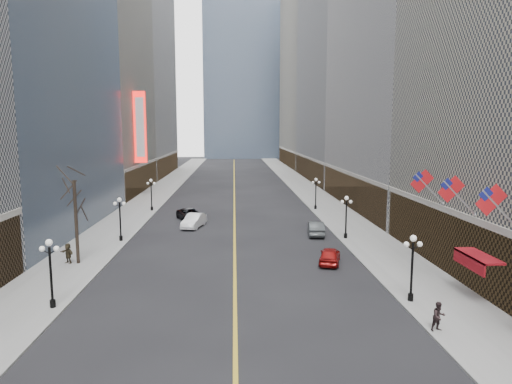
{
  "coord_description": "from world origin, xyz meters",
  "views": [
    {
      "loc": [
        -0.01,
        1.15,
        11.54
      ],
      "look_at": [
        1.07,
        23.34,
        8.52
      ],
      "focal_mm": 32.0,
      "sensor_mm": 36.0,
      "label": 1
    }
  ],
  "objects": [
    {
      "name": "bldg_west_d",
      "position": [
        -29.92,
        121.0,
        36.17
      ],
      "size": [
        26.6,
        38.6,
        72.8
      ],
      "color": "#BCBAB2",
      "rests_on": "ground"
    },
    {
      "name": "flag_5",
      "position": [
        15.31,
        37.0,
        7.29
      ],
      "size": [
        2.87,
        0.12,
        2.87
      ],
      "color": "#B2B2B7",
      "rests_on": "ground"
    },
    {
      "name": "car_sb_far",
      "position": [
        9.0,
        50.12,
        0.78
      ],
      "size": [
        2.16,
        4.87,
        1.55
      ],
      "primitive_type": "imported",
      "rotation": [
        0.0,
        0.0,
        3.03
      ],
      "color": "#424749",
      "rests_on": "ground"
    },
    {
      "name": "theatre_marquee",
      "position": [
        -15.88,
        80.0,
        12.0
      ],
      "size": [
        2.0,
        0.55,
        12.0
      ],
      "color": "red",
      "rests_on": "ground"
    },
    {
      "name": "streetlamp_west_2",
      "position": [
        -11.8,
        48.0,
        2.9
      ],
      "size": [
        1.26,
        0.44,
        4.52
      ],
      "color": "black",
      "rests_on": "sidewalk_west"
    },
    {
      "name": "lane_line",
      "position": [
        0.0,
        80.0,
        0.01
      ],
      "size": [
        0.25,
        200.0,
        0.02
      ],
      "primitive_type": "cube",
      "color": "gold",
      "rests_on": "ground"
    },
    {
      "name": "sidewalk_east",
      "position": [
        14.0,
        70.0,
        0.07
      ],
      "size": [
        6.0,
        230.0,
        0.15
      ],
      "primitive_type": "cube",
      "color": "gray",
      "rests_on": "ground"
    },
    {
      "name": "ped_east_walk",
      "position": [
        11.6,
        25.38,
        1.0
      ],
      "size": [
        0.91,
        0.63,
        1.71
      ],
      "primitive_type": "imported",
      "rotation": [
        0.0,
        0.0,
        0.23
      ],
      "color": "black",
      "rests_on": "sidewalk_east"
    },
    {
      "name": "car_nb_mid",
      "position": [
        -4.83,
        54.84,
        0.81
      ],
      "size": [
        2.87,
        5.2,
        1.62
      ],
      "primitive_type": "imported",
      "rotation": [
        0.0,
        0.0,
        -0.25
      ],
      "color": "white",
      "rests_on": "ground"
    },
    {
      "name": "flag_4",
      "position": [
        15.31,
        32.0,
        7.29
      ],
      "size": [
        2.87,
        0.12,
        2.87
      ],
      "color": "#B2B2B7",
      "rests_on": "ground"
    },
    {
      "name": "awning_c",
      "position": [
        16.11,
        30.0,
        3.08
      ],
      "size": [
        1.4,
        4.0,
        0.93
      ],
      "color": "maroon",
      "rests_on": "ground"
    },
    {
      "name": "bldg_east_c",
      "position": [
        29.88,
        106.0,
        24.18
      ],
      "size": [
        26.6,
        40.6,
        48.8
      ],
      "color": "#969699",
      "rests_on": "ground"
    },
    {
      "name": "streetlamp_west_1",
      "position": [
        -11.8,
        30.0,
        2.9
      ],
      "size": [
        1.26,
        0.44,
        4.52
      ],
      "color": "black",
      "rests_on": "sidewalk_west"
    },
    {
      "name": "tree_west_far",
      "position": [
        -13.5,
        40.0,
        6.24
      ],
      "size": [
        3.6,
        3.6,
        7.92
      ],
      "color": "#2D231C",
      "rests_on": "sidewalk_west"
    },
    {
      "name": "streetlamp_east_3",
      "position": [
        11.8,
        66.0,
        2.9
      ],
      "size": [
        1.26,
        0.44,
        4.52
      ],
      "color": "black",
      "rests_on": "sidewalk_east"
    },
    {
      "name": "streetlamp_east_1",
      "position": [
        11.8,
        30.0,
        2.9
      ],
      "size": [
        1.26,
        0.44,
        4.52
      ],
      "color": "black",
      "rests_on": "sidewalk_east"
    },
    {
      "name": "streetlamp_east_2",
      "position": [
        11.8,
        48.0,
        2.9
      ],
      "size": [
        1.26,
        0.44,
        4.52
      ],
      "color": "black",
      "rests_on": "sidewalk_east"
    },
    {
      "name": "streetlamp_west_3",
      "position": [
        -11.8,
        66.0,
        2.9
      ],
      "size": [
        1.26,
        0.44,
        4.52
      ],
      "color": "black",
      "rests_on": "sidewalk_west"
    },
    {
      "name": "sidewalk_west",
      "position": [
        -14.0,
        70.0,
        0.07
      ],
      "size": [
        6.0,
        230.0,
        0.15
      ],
      "primitive_type": "cube",
      "color": "gray",
      "rests_on": "ground"
    },
    {
      "name": "car_sb_mid",
      "position": [
        8.27,
        39.33,
        0.72
      ],
      "size": [
        2.77,
        4.53,
        1.44
      ],
      "primitive_type": "imported",
      "rotation": [
        0.0,
        0.0,
        2.87
      ],
      "color": "maroon",
      "rests_on": "ground"
    },
    {
      "name": "bldg_east_d",
      "position": [
        29.9,
        149.0,
        31.17
      ],
      "size": [
        26.6,
        46.6,
        62.8
      ],
      "color": "#A69F89",
      "rests_on": "ground"
    },
    {
      "name": "ped_west_far",
      "position": [
        -14.34,
        40.01,
        1.03
      ],
      "size": [
        1.59,
        1.33,
        1.75
      ],
      "primitive_type": "imported",
      "rotation": [
        0.0,
        0.0,
        -0.62
      ],
      "color": "#322A1B",
      "rests_on": "sidewalk_west"
    },
    {
      "name": "flag_3",
      "position": [
        15.31,
        27.0,
        7.29
      ],
      "size": [
        2.87,
        0.12,
        2.87
      ],
      "color": "#B2B2B7",
      "rests_on": "ground"
    },
    {
      "name": "car_nb_far",
      "position": [
        -5.69,
        59.14,
        0.76
      ],
      "size": [
        4.36,
        5.98,
        1.51
      ],
      "primitive_type": "imported",
      "rotation": [
        0.0,
        0.0,
        0.38
      ],
      "color": "black",
      "rests_on": "ground"
    },
    {
      "name": "bldg_west_c",
      "position": [
        -29.88,
        87.0,
        25.19
      ],
      "size": [
        26.6,
        30.6,
        50.8
      ],
      "color": "#A69F89",
      "rests_on": "ground"
    }
  ]
}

